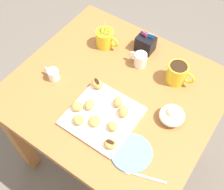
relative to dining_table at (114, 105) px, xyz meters
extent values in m
plane|color=#665B51|center=(0.00, 0.00, -0.60)|extent=(8.00, 8.00, 0.00)
cube|color=#A36633|center=(0.00, 0.00, 0.12)|extent=(0.92, 0.83, 0.04)
cube|color=#A36633|center=(-0.40, -0.36, -0.25)|extent=(0.07, 0.07, 0.70)
cube|color=#A36633|center=(-0.40, 0.36, -0.25)|extent=(0.07, 0.07, 0.70)
cube|color=#A36633|center=(0.40, 0.36, -0.25)|extent=(0.07, 0.07, 0.70)
cube|color=white|center=(0.04, -0.15, 0.15)|extent=(0.28, 0.28, 0.02)
cylinder|color=yellow|center=(-0.20, 0.20, 0.18)|extent=(0.09, 0.09, 0.09)
torus|color=yellow|center=(-0.15, 0.20, 0.19)|extent=(0.06, 0.01, 0.06)
cylinder|color=#331E11|center=(-0.20, 0.20, 0.22)|extent=(0.08, 0.08, 0.01)
cylinder|color=silver|center=(-0.22, 0.20, 0.22)|extent=(0.03, 0.03, 0.12)
cylinder|color=yellow|center=(0.20, 0.20, 0.19)|extent=(0.09, 0.09, 0.10)
torus|color=yellow|center=(0.26, 0.20, 0.19)|extent=(0.06, 0.01, 0.06)
cylinder|color=#331E11|center=(0.20, 0.20, 0.23)|extent=(0.08, 0.08, 0.01)
cylinder|color=white|center=(0.02, 0.19, 0.18)|extent=(0.06, 0.06, 0.07)
cone|color=white|center=(0.05, 0.19, 0.20)|extent=(0.02, 0.02, 0.02)
torus|color=white|center=(-0.02, 0.19, 0.18)|extent=(0.05, 0.01, 0.05)
cylinder|color=white|center=(0.02, 0.19, 0.21)|extent=(0.05, 0.05, 0.01)
cube|color=black|center=(-0.02, 0.29, 0.18)|extent=(0.09, 0.07, 0.08)
cube|color=#EA4C93|center=(-0.03, 0.30, 0.23)|extent=(0.04, 0.02, 0.03)
cube|color=#2D84D1|center=(0.00, 0.30, 0.23)|extent=(0.04, 0.02, 0.03)
ellipsoid|color=white|center=(0.29, 0.01, 0.17)|extent=(0.11, 0.11, 0.06)
sphere|color=#F4E5B2|center=(0.29, 0.01, 0.19)|extent=(0.06, 0.06, 0.06)
ellipsoid|color=green|center=(0.30, 0.01, 0.21)|extent=(0.03, 0.03, 0.02)
cylinder|color=white|center=(-0.27, -0.11, 0.17)|extent=(0.05, 0.05, 0.05)
cone|color=white|center=(-0.24, -0.11, 0.18)|extent=(0.02, 0.02, 0.02)
torus|color=white|center=(-0.31, -0.11, 0.17)|extent=(0.04, 0.01, 0.04)
cylinder|color=black|center=(-0.27, -0.11, 0.19)|extent=(0.04, 0.04, 0.01)
cylinder|color=#66A8DB|center=(0.23, -0.22, 0.14)|extent=(0.17, 0.17, 0.01)
cube|color=silver|center=(0.33, -0.27, 0.14)|extent=(0.15, 0.05, 0.00)
ellipsoid|color=silver|center=(0.26, -0.29, 0.14)|extent=(0.03, 0.02, 0.01)
ellipsoid|color=#D19347|center=(0.04, -0.20, 0.17)|extent=(0.06, 0.06, 0.03)
ellipsoid|color=#D19347|center=(0.11, -0.18, 0.17)|extent=(0.06, 0.06, 0.03)
ellipsoid|color=#D19347|center=(-0.03, -0.15, 0.17)|extent=(0.05, 0.06, 0.03)
ellipsoid|color=#D19347|center=(-0.07, -0.04, 0.18)|extent=(0.06, 0.05, 0.04)
ellipsoid|color=black|center=(-0.07, -0.04, 0.20)|extent=(0.04, 0.03, 0.00)
ellipsoid|color=#D19347|center=(-0.07, -0.19, 0.17)|extent=(0.07, 0.07, 0.03)
ellipsoid|color=#D19347|center=(0.15, -0.25, 0.17)|extent=(0.07, 0.07, 0.03)
ellipsoid|color=black|center=(0.15, -0.25, 0.19)|extent=(0.04, 0.02, 0.00)
ellipsoid|color=#D19347|center=(0.06, -0.07, 0.18)|extent=(0.05, 0.06, 0.04)
ellipsoid|color=#D19347|center=(-0.02, -0.23, 0.17)|extent=(0.07, 0.07, 0.03)
ellipsoid|color=#D19347|center=(0.11, -0.10, 0.18)|extent=(0.06, 0.07, 0.04)
camera|label=1|loc=(0.42, -0.63, 1.18)|focal=44.98mm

